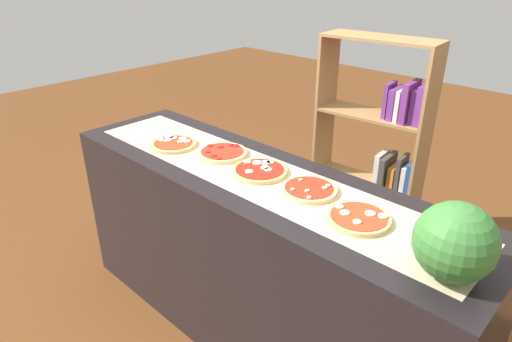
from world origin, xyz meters
name	(u,v)px	position (x,y,z in m)	size (l,w,h in m)	color
ground_plane	(256,327)	(0.00, 0.00, 0.00)	(12.00, 12.00, 0.00)	brown
counter	(256,258)	(0.00, 0.00, 0.48)	(2.24, 0.61, 0.96)	black
parchment_paper	(256,175)	(0.00, 0.00, 0.96)	(2.06, 0.40, 0.00)	beige
pizza_mozzarella_0	(173,144)	(-0.57, -0.05, 0.97)	(0.25, 0.25, 0.02)	#DBB26B
pizza_pepperoni_1	(222,153)	(-0.28, 0.05, 0.97)	(0.26, 0.26, 0.03)	#E5C17F
pizza_mozzarella_2	(260,171)	(0.00, 0.03, 0.97)	(0.26, 0.26, 0.03)	#DBB26B
pizza_mushroom_3	(309,189)	(0.28, 0.04, 0.97)	(0.25, 0.25, 0.03)	#E5C17F
pizza_mozzarella_4	(359,218)	(0.57, -0.02, 0.97)	(0.25, 0.25, 0.03)	#DBB26B
watermelon	(455,242)	(0.95, -0.11, 1.09)	(0.26, 0.26, 0.26)	#387A33
bookshelf	(381,158)	(0.05, 1.14, 0.69)	(0.73, 0.32, 1.45)	#A87A47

